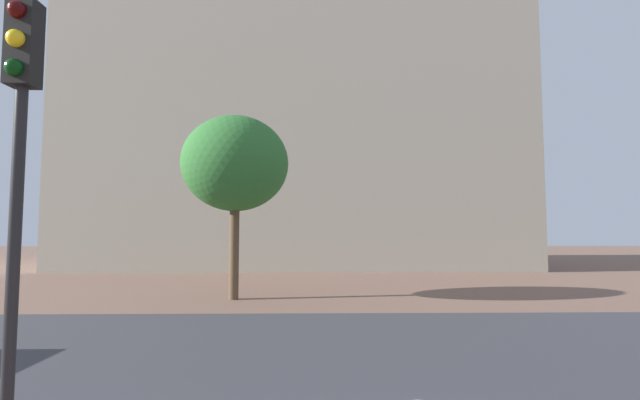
% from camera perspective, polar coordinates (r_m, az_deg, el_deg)
% --- Properties ---
extents(ground_plane, '(120.00, 120.00, 0.00)m').
position_cam_1_polar(ground_plane, '(11.96, -0.12, -14.77)').
color(ground_plane, brown).
extents(street_asphalt_strip, '(120.00, 6.74, 0.00)m').
position_cam_1_polar(street_asphalt_strip, '(9.29, 0.20, -17.87)').
color(street_asphalt_strip, '#38383D').
rests_on(street_asphalt_strip, ground_plane).
extents(landmark_building, '(28.11, 13.11, 33.59)m').
position_cam_1_polar(landmark_building, '(32.05, -2.96, 11.18)').
color(landmark_building, '#B2A893').
rests_on(landmark_building, ground_plane).
extents(traffic_light_pole, '(0.28, 0.34, 4.61)m').
position_cam_1_polar(traffic_light_pole, '(5.52, -33.99, 7.12)').
color(traffic_light_pole, black).
rests_on(traffic_light_pole, ground_plane).
extents(tree_curb_far, '(3.57, 3.57, 6.13)m').
position_cam_1_polar(tree_curb_far, '(15.38, -10.74, 4.50)').
color(tree_curb_far, brown).
rests_on(tree_curb_far, ground_plane).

